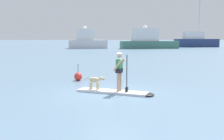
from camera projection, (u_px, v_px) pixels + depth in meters
ground_plane at (112, 93)px, 12.18m from camera, size 400.00×400.00×0.00m
paddleboard at (117, 92)px, 12.09m from camera, size 3.46×1.97×0.10m
person_paddler at (120, 69)px, 11.93m from camera, size 0.68×0.59×1.69m
dog at (95, 81)px, 12.42m from camera, size 0.97×0.47×0.60m
moored_boat_starboard at (87, 41)px, 58.25m from camera, size 8.38×4.36×4.67m
moored_boat_far_starboard at (148, 41)px, 57.77m from camera, size 12.25×4.87×4.81m
moored_boat_far_port at (196, 41)px, 66.11m from camera, size 10.32×4.02×12.87m
marker_buoy at (78, 77)px, 15.57m from camera, size 0.46×0.46×0.96m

